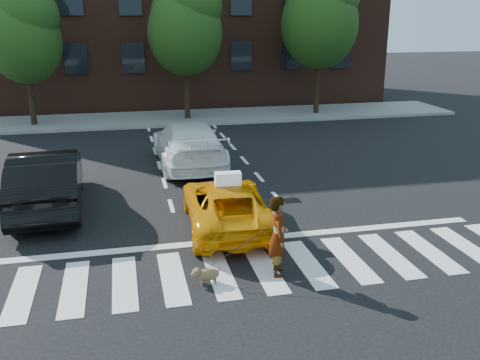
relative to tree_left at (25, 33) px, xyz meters
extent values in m
plane|color=black|center=(6.97, -17.00, -4.44)|extent=(120.00, 120.00, 0.00)
cube|color=silver|center=(6.97, -17.00, -4.43)|extent=(13.00, 2.40, 0.01)
cube|color=silver|center=(6.97, -15.40, -4.43)|extent=(12.00, 0.30, 0.01)
cube|color=slate|center=(6.97, 0.50, -4.37)|extent=(30.00, 4.00, 0.15)
cube|color=#49271A|center=(6.97, 8.00, 1.56)|extent=(26.00, 10.00, 12.00)
cylinder|color=black|center=(-0.03, 0.00, -2.82)|extent=(0.28, 0.28, 3.25)
ellipsoid|color=#1D3C10|center=(-0.03, 0.00, -0.41)|extent=(3.38, 3.38, 3.89)
sphere|color=#1D3C10|center=(0.37, -0.20, 0.76)|extent=(2.60, 2.60, 2.60)
sphere|color=#1D3C10|center=(-0.38, 0.25, 0.43)|extent=(2.34, 2.34, 2.34)
cylinder|color=black|center=(7.47, 0.00, -2.67)|extent=(0.28, 0.28, 3.55)
ellipsoid|color=#1D3C10|center=(7.47, 0.00, -0.04)|extent=(3.69, 3.69, 4.25)
sphere|color=#1D3C10|center=(7.87, -0.20, 1.24)|extent=(2.84, 2.84, 2.84)
sphere|color=#1D3C10|center=(7.12, 0.25, 0.88)|extent=(2.56, 2.56, 2.56)
cylinder|color=black|center=(14.47, 0.00, -2.52)|extent=(0.28, 0.28, 3.85)
ellipsoid|color=#1D3C10|center=(14.47, 0.00, 0.33)|extent=(4.00, 4.00, 4.60)
sphere|color=#1D3C10|center=(14.12, 0.25, 1.33)|extent=(2.77, 2.77, 2.77)
imported|color=orange|center=(6.63, -14.50, -3.83)|extent=(2.25, 4.50, 1.22)
imported|color=black|center=(1.97, -12.01, -3.59)|extent=(2.05, 5.24, 1.70)
imported|color=white|center=(6.44, -8.41, -3.63)|extent=(2.32, 5.59, 1.62)
imported|color=#999999|center=(7.17, -17.30, -3.56)|extent=(0.52, 0.70, 1.76)
ellipsoid|color=#95694C|center=(5.65, -17.40, -4.23)|extent=(0.47, 0.25, 0.26)
sphere|color=#95694C|center=(5.42, -17.41, -4.17)|extent=(0.20, 0.20, 0.19)
sphere|color=#95694C|center=(5.34, -17.41, -4.20)|extent=(0.09, 0.09, 0.09)
cylinder|color=#95694C|center=(5.88, -17.40, -4.17)|extent=(0.14, 0.04, 0.11)
sphere|color=#95694C|center=(5.42, -17.34, -4.11)|extent=(0.07, 0.07, 0.07)
sphere|color=#95694C|center=(5.42, -17.47, -4.11)|extent=(0.07, 0.07, 0.07)
cylinder|color=#95694C|center=(5.52, -17.46, -4.38)|extent=(0.05, 0.05, 0.13)
cylinder|color=#95694C|center=(5.51, -17.35, -4.38)|extent=(0.05, 0.05, 0.13)
cylinder|color=#95694C|center=(5.79, -17.46, -4.38)|extent=(0.05, 0.05, 0.13)
cylinder|color=#95694C|center=(5.79, -17.35, -4.38)|extent=(0.05, 0.05, 0.13)
cube|color=white|center=(6.63, -14.70, -3.06)|extent=(0.66, 0.31, 0.32)
camera|label=1|loc=(4.13, -27.19, 0.90)|focal=40.00mm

